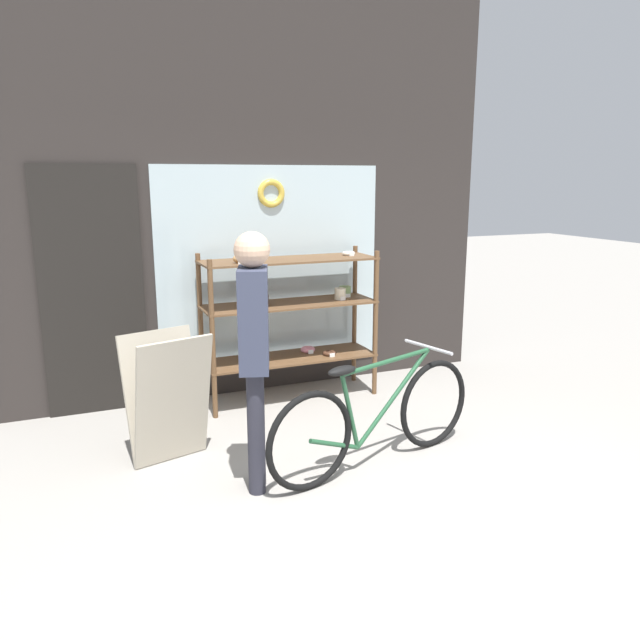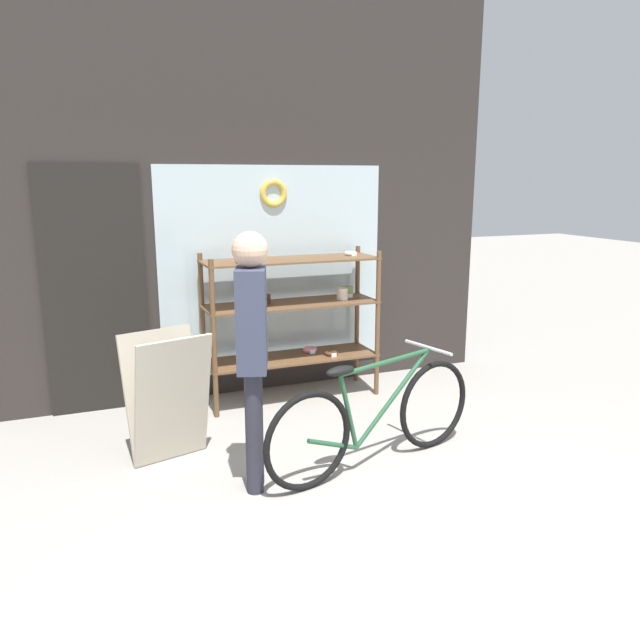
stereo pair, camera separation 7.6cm
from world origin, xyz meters
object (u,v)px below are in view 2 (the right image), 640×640
(sandwich_board, at_px, (168,397))
(pedestrian, at_px, (252,342))
(display_case, at_px, (292,310))
(bicycle, at_px, (375,418))

(sandwich_board, xyz_separation_m, pedestrian, (0.45, -0.65, 0.52))
(display_case, relative_size, sandwich_board, 1.69)
(pedestrian, bearing_deg, display_case, -8.77)
(bicycle, relative_size, sandwich_board, 1.91)
(display_case, xyz_separation_m, pedestrian, (-0.81, -1.54, 0.17))
(bicycle, distance_m, sandwich_board, 1.47)
(display_case, height_order, pedestrian, pedestrian)
(sandwich_board, bearing_deg, bicycle, -42.73)
(sandwich_board, distance_m, pedestrian, 0.95)
(display_case, bearing_deg, pedestrian, -117.71)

